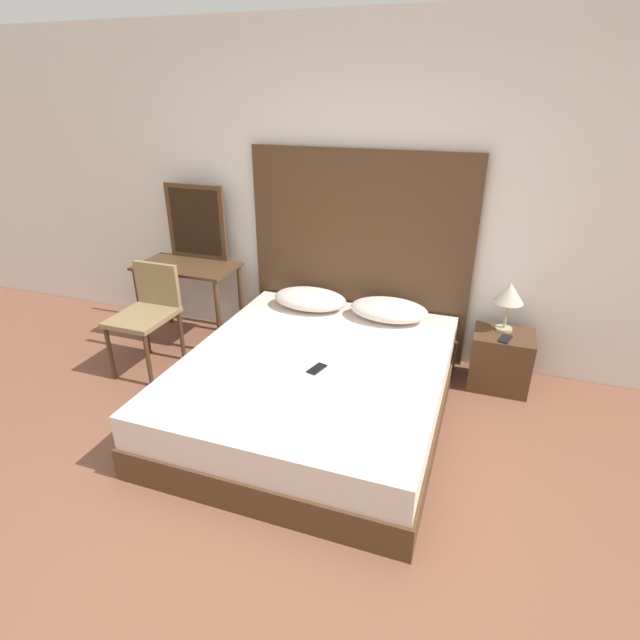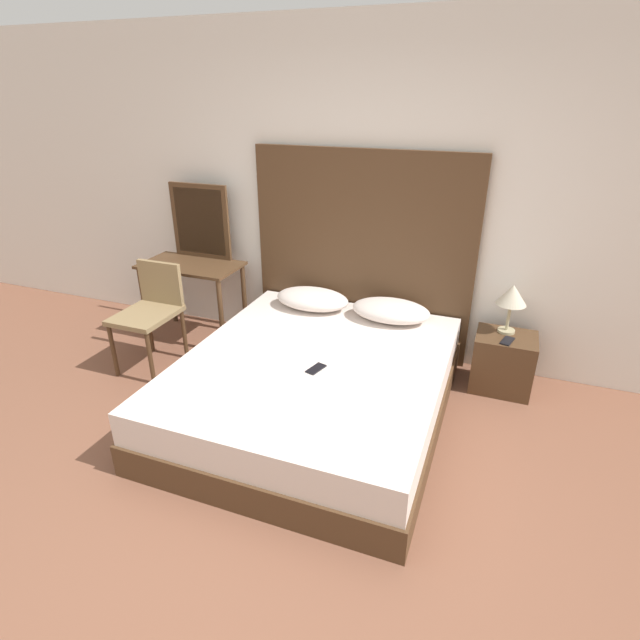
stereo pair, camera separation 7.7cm
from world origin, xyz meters
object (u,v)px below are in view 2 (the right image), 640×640
(nightstand, at_px, (503,362))
(chair, at_px, (151,308))
(table_lamp, at_px, (512,296))
(vanity_desk, at_px, (192,277))
(phone_on_nightstand, at_px, (507,341))
(bed, at_px, (315,386))
(phone_on_bed, at_px, (316,369))

(nightstand, xyz_separation_m, chair, (-2.79, -0.63, 0.29))
(nightstand, distance_m, chair, 2.87)
(table_lamp, bearing_deg, nightstand, -79.94)
(table_lamp, relative_size, vanity_desk, 0.43)
(vanity_desk, bearing_deg, phone_on_nightstand, -0.45)
(nightstand, xyz_separation_m, phone_on_nightstand, (0.00, -0.09, 0.23))
(vanity_desk, xyz_separation_m, chair, (-0.03, -0.56, -0.08))
(bed, distance_m, phone_on_bed, 0.28)
(nightstand, bearing_deg, table_lamp, 100.06)
(phone_on_nightstand, bearing_deg, table_lamp, 95.54)
(phone_on_nightstand, bearing_deg, chair, -169.14)
(vanity_desk, distance_m, chair, 0.56)
(table_lamp, xyz_separation_m, vanity_desk, (-2.75, -0.15, -0.16))
(phone_on_bed, distance_m, chair, 1.64)
(bed, xyz_separation_m, nightstand, (1.25, 0.84, 0.00))
(phone_on_bed, bearing_deg, bed, 114.96)
(nightstand, relative_size, vanity_desk, 0.51)
(phone_on_nightstand, distance_m, vanity_desk, 2.76)
(bed, height_order, nightstand, nightstand)
(phone_on_bed, xyz_separation_m, vanity_desk, (-1.57, 0.90, 0.14))
(nightstand, bearing_deg, chair, -167.29)
(phone_on_bed, xyz_separation_m, chair, (-1.60, 0.35, 0.06))
(phone_on_bed, bearing_deg, chair, 167.82)
(bed, relative_size, nightstand, 4.66)
(phone_on_nightstand, height_order, vanity_desk, vanity_desk)
(phone_on_nightstand, relative_size, vanity_desk, 0.18)
(bed, distance_m, chair, 1.58)
(chair, bearing_deg, vanity_desk, 86.86)
(phone_on_bed, xyz_separation_m, table_lamp, (1.17, 1.05, 0.30))
(nightstand, height_order, vanity_desk, vanity_desk)
(bed, height_order, chair, chair)
(chair, bearing_deg, phone_on_nightstand, 10.86)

